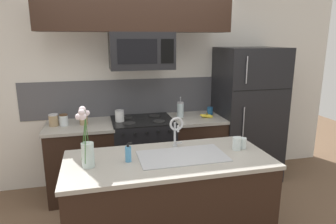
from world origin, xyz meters
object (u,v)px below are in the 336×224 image
storage_jar_tall (54,120)px  coffee_tin (210,111)px  storage_jar_squat (120,116)px  french_press (180,109)px  drinking_glass (237,144)px  storage_jar_short (84,119)px  sink_faucet (176,128)px  storage_jar_medium (64,120)px  flower_vase (87,147)px  stove_range (143,154)px  microwave (141,51)px  refrigerator (247,114)px  dish_soap_bottle (128,154)px  spare_glass (243,143)px  banana_bunch (207,116)px

storage_jar_tall → coffee_tin: size_ratio=1.28×
storage_jar_squat → french_press: french_press is taller
drinking_glass → french_press: bearing=97.4°
storage_jar_short → sink_faucet: (0.86, -1.04, 0.14)m
storage_jar_medium → storage_jar_short: size_ratio=1.10×
flower_vase → stove_range: bearing=63.0°
stove_range → microwave: 1.31m
storage_jar_medium → french_press: french_press is taller
stove_range → storage_jar_squat: 0.60m
refrigerator → dish_soap_bottle: 2.18m
storage_jar_squat → dish_soap_bottle: bearing=-91.9°
storage_jar_short → drinking_glass: 1.84m
refrigerator → storage_jar_short: refrigerator is taller
storage_jar_squat → storage_jar_tall: bearing=177.4°
stove_range → spare_glass: (0.75, -1.20, 0.50)m
storage_jar_squat → spare_glass: storage_jar_squat is taller
storage_jar_medium → stove_range: bearing=-0.3°
stove_range → french_press: 0.75m
storage_jar_squat → french_press: 0.80m
banana_bunch → flower_vase: (-1.49, -1.21, 0.14)m
banana_bunch → french_press: (-0.33, 0.12, 0.08)m
spare_glass → french_press: bearing=100.8°
stove_range → storage_jar_tall: size_ratio=6.63×
storage_jar_tall → stove_range: bearing=-1.3°
storage_jar_squat → spare_glass: 1.57m
dish_soap_bottle → stove_range: bearing=75.5°
flower_vase → storage_jar_squat: bearing=73.8°
refrigerator → drinking_glass: bearing=-122.1°
stove_range → drinking_glass: size_ratio=7.77×
microwave → sink_faucet: 1.22m
stove_range → banana_bunch: size_ratio=4.88×
stove_range → spare_glass: 1.50m
microwave → sink_faucet: size_ratio=2.43×
microwave → dish_soap_bottle: (-0.32, -1.23, -0.79)m
stove_range → flower_vase: (-0.65, -1.27, 0.61)m
microwave → banana_bunch: 1.18m
french_press → coffee_tin: bearing=-1.4°
storage_jar_medium → coffee_tin: bearing=1.4°
coffee_tin → flower_vase: (-1.57, -1.32, 0.11)m
microwave → coffee_tin: (0.92, 0.07, -0.80)m
sink_faucet → storage_jar_short: bearing=129.5°
stove_range → french_press: bearing=6.7°
storage_jar_medium → storage_jar_short: bearing=-1.9°
microwave → dish_soap_bottle: size_ratio=4.51×
refrigerator → banana_bunch: bearing=-172.6°
coffee_tin → dish_soap_bottle: bearing=-133.8°
microwave → drinking_glass: 1.59m
microwave → spare_glass: microwave is taller
storage_jar_short → sink_faucet: 1.35m
microwave → banana_bunch: bearing=-2.7°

